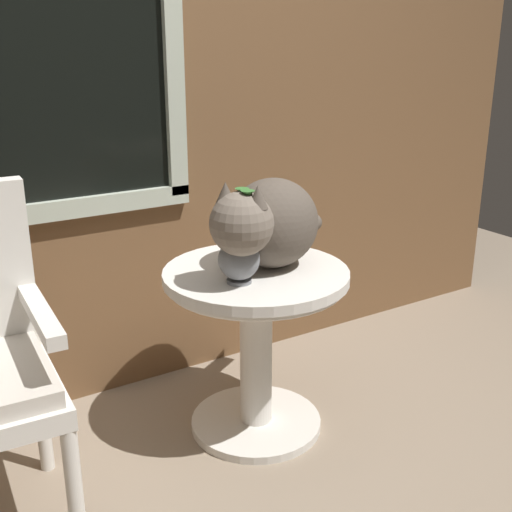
{
  "coord_description": "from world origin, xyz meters",
  "views": [
    {
      "loc": [
        -0.85,
        -1.54,
        1.35
      ],
      "look_at": [
        0.22,
        0.18,
        0.65
      ],
      "focal_mm": 45.23,
      "sensor_mm": 36.0,
      "label": 1
    }
  ],
  "objects": [
    {
      "name": "ground_plane",
      "position": [
        0.0,
        0.0,
        0.0
      ],
      "size": [
        6.0,
        6.0,
        0.0
      ],
      "primitive_type": "plane",
      "color": "gray"
    },
    {
      "name": "back_wall",
      "position": [
        -0.01,
        0.73,
        1.3
      ],
      "size": [
        4.0,
        0.07,
        2.6
      ],
      "color": "brown",
      "rests_on": "ground_plane"
    },
    {
      "name": "wicker_side_table",
      "position": [
        0.22,
        0.18,
        0.42
      ],
      "size": [
        0.63,
        0.63,
        0.6
      ],
      "color": "silver",
      "rests_on": "ground_plane"
    },
    {
      "name": "cat",
      "position": [
        0.27,
        0.18,
        0.76
      ],
      "size": [
        0.63,
        0.44,
        0.33
      ],
      "color": "brown",
      "rests_on": "wicker_side_table"
    },
    {
      "name": "pewter_vase_with_ivy",
      "position": [
        0.12,
        0.11,
        0.7
      ],
      "size": [
        0.13,
        0.14,
        0.31
      ],
      "color": "slate",
      "rests_on": "wicker_side_table"
    }
  ]
}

